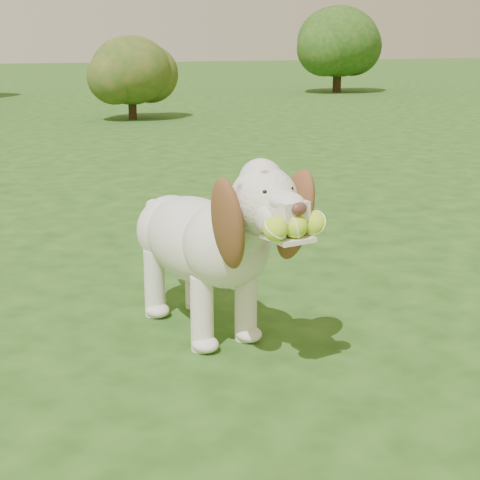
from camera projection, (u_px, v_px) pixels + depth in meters
name	position (u px, v px, depth m)	size (l,w,h in m)	color
ground	(124.00, 308.00, 3.27)	(80.00, 80.00, 0.00)	#1E4012
dog	(209.00, 237.00, 2.87)	(0.47, 1.18, 0.76)	silver
shrub_c	(131.00, 70.00, 11.02)	(1.20, 1.20, 1.24)	#382314
shrub_h	(338.00, 42.00, 16.93)	(1.89, 1.89, 1.96)	#382314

